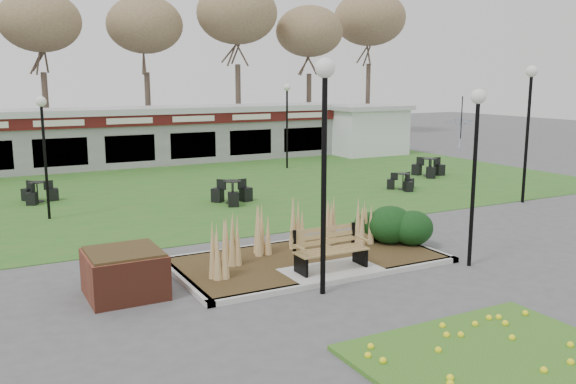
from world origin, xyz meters
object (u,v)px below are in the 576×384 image
food_pavilion (123,136)px  bistro_set_b (38,195)px  lamp_post_near_right (529,104)px  bistro_set_c (403,184)px  service_hut (366,129)px  lamp_post_far_right (287,107)px  bistro_set_d (429,170)px  brick_planter (125,273)px  lamp_post_near_left (476,139)px  lamp_post_far_left (43,130)px  patio_umbrella (461,134)px  lamp_post_mid_left (324,125)px  bistro_set_a (232,196)px  park_bench (329,248)px

food_pavilion → bistro_set_b: 9.49m
bistro_set_b → lamp_post_near_right: bearing=-27.9°
lamp_post_near_right → bistro_set_c: lamp_post_near_right is taller
service_hut → lamp_post_far_right: lamp_post_far_right is taller
bistro_set_d → brick_planter: bearing=-150.3°
brick_planter → food_pavilion: size_ratio=0.06×
lamp_post_far_right → lamp_post_near_right: bearing=-72.6°
bistro_set_b → brick_planter: bearing=-87.3°
brick_planter → bistro_set_c: brick_planter is taller
bistro_set_b → bistro_set_c: bistro_set_b is taller
service_hut → food_pavilion: bearing=171.7°
brick_planter → lamp_post_near_right: (14.74, 2.86, 3.01)m
lamp_post_near_left → lamp_post_far_left: 12.70m
brick_planter → bistro_set_c: size_ratio=1.27×
service_hut → lamp_post_near_right: lamp_post_near_right is taller
lamp_post_far_left → patio_umbrella: (20.90, 4.05, -1.31)m
lamp_post_near_left → bistro_set_c: size_ratio=3.48×
brick_planter → lamp_post_far_right: 18.20m
lamp_post_near_right → bistro_set_d: 6.92m
lamp_post_near_left → lamp_post_mid_left: lamp_post_mid_left is taller
bistro_set_d → bistro_set_c: bearing=-146.2°
lamp_post_near_right → lamp_post_far_left: (-15.24, 5.09, -0.70)m
bistro_set_a → patio_umbrella: size_ratio=0.63×
park_bench → service_hut: bearing=52.7°
brick_planter → bistro_set_d: bearing=29.7°
food_pavilion → patio_umbrella: size_ratio=10.58×
park_bench → lamp_post_near_right: (10.34, 3.62, 2.90)m
lamp_post_near_left → lamp_post_near_right: size_ratio=0.86×
park_bench → lamp_post_near_right: lamp_post_near_right is taller
park_bench → lamp_post_mid_left: bearing=-127.3°
food_pavilion → bistro_set_d: food_pavilion is taller
bistro_set_c → lamp_post_mid_left: bearing=-136.0°
food_pavilion → service_hut: size_ratio=5.59×
bistro_set_c → lamp_post_near_left: bearing=-119.5°
brick_planter → lamp_post_far_left: (-0.50, 7.95, 2.31)m
food_pavilion → bistro_set_a: bearing=-84.4°
food_pavilion → lamp_post_far_left: bearing=-114.0°
lamp_post_far_left → bistro_set_b: size_ratio=2.83×
lamp_post_far_right → bistro_set_a: 9.12m
service_hut → brick_planter: bearing=-136.5°
service_hut → lamp_post_far_left: size_ratio=1.15×
lamp_post_near_left → patio_umbrella: 18.86m
lamp_post_near_left → lamp_post_mid_left: 4.06m
lamp_post_far_right → service_hut: bearing=23.2°
park_bench → bistro_set_a: bearing=82.3°
food_pavilion → lamp_post_far_left: lamp_post_far_left is taller
park_bench → lamp_post_mid_left: 3.16m
bistro_set_b → food_pavilion: bearing=58.5°
lamp_post_near_right → brick_planter: bearing=-169.0°
lamp_post_near_left → lamp_post_mid_left: bearing=-180.0°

